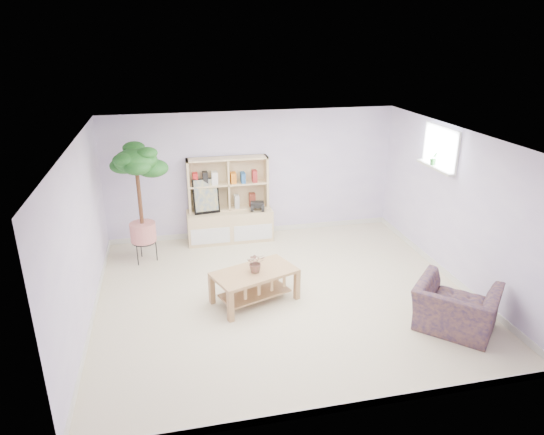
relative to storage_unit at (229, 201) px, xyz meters
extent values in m
cube|color=beige|center=(0.50, -2.24, -0.80)|extent=(5.50, 5.00, 0.01)
cube|color=white|center=(0.50, -2.24, 1.60)|extent=(5.50, 5.00, 0.01)
cube|color=silver|center=(0.50, 0.26, 0.40)|extent=(5.50, 0.01, 2.40)
cube|color=silver|center=(0.50, -4.74, 0.40)|extent=(5.50, 0.01, 2.40)
cube|color=silver|center=(-2.25, -2.24, 0.40)|extent=(0.01, 5.00, 2.40)
cube|color=silver|center=(3.25, -2.24, 0.40)|extent=(0.01, 5.00, 2.40)
cube|color=silver|center=(3.17, -1.64, 0.88)|extent=(0.14, 1.00, 0.04)
imported|color=#247631|center=(0.06, -2.34, -0.16)|extent=(0.28, 0.25, 0.30)
imported|color=#141441|center=(2.50, -3.62, -0.42)|extent=(1.33, 1.33, 0.74)
imported|color=#16561F|center=(3.17, -1.55, 1.01)|extent=(0.13, 0.12, 0.22)
camera|label=1|loc=(-1.06, -8.51, 2.93)|focal=32.00mm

